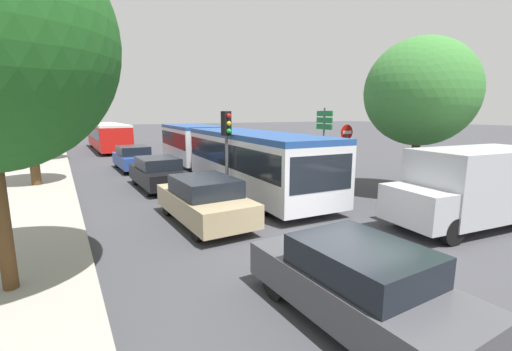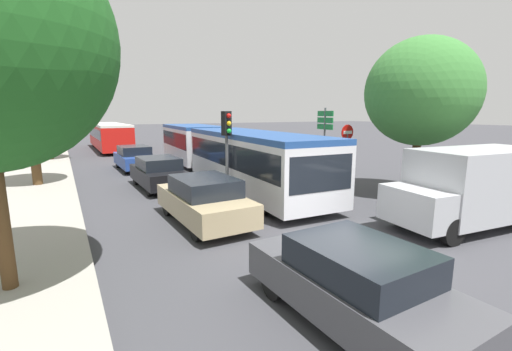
# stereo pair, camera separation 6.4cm
# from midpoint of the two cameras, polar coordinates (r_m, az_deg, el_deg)

# --- Properties ---
(ground_plane) EXTENTS (200.00, 200.00, 0.00)m
(ground_plane) POSITION_cam_midpoint_polar(r_m,az_deg,el_deg) (8.59, 14.30, -12.78)
(ground_plane) COLOR #3D3D42
(kerb_strip_left) EXTENTS (3.20, 38.19, 0.14)m
(kerb_strip_left) POSITION_cam_midpoint_polar(r_m,az_deg,el_deg) (20.03, -32.60, -0.65)
(kerb_strip_left) COLOR #9E998E
(kerb_strip_left) RESTS_ON ground
(articulated_bus) EXTENTS (3.63, 17.25, 2.54)m
(articulated_bus) POSITION_cam_midpoint_polar(r_m,az_deg,el_deg) (17.79, -5.61, 4.32)
(articulated_bus) COLOR silver
(articulated_bus) RESTS_ON ground
(city_bus_rear) EXTENTS (2.52, 11.08, 2.38)m
(city_bus_rear) POSITION_cam_midpoint_polar(r_m,az_deg,el_deg) (34.09, -23.21, 6.27)
(city_bus_rear) COLOR red
(city_bus_rear) RESTS_ON ground
(queued_car_graphite) EXTENTS (1.70, 3.90, 1.35)m
(queued_car_graphite) POSITION_cam_midpoint_polar(r_m,az_deg,el_deg) (5.89, 16.44, -16.83)
(queued_car_graphite) COLOR #47474C
(queued_car_graphite) RESTS_ON ground
(queued_car_tan) EXTENTS (1.82, 4.16, 1.44)m
(queued_car_tan) POSITION_cam_midpoint_polar(r_m,az_deg,el_deg) (10.54, -8.47, -4.04)
(queued_car_tan) COLOR tan
(queued_car_tan) RESTS_ON ground
(queued_car_black) EXTENTS (1.78, 4.07, 1.40)m
(queued_car_black) POSITION_cam_midpoint_polar(r_m,az_deg,el_deg) (15.86, -15.83, 0.47)
(queued_car_black) COLOR black
(queued_car_black) RESTS_ON ground
(queued_car_blue) EXTENTS (1.80, 4.12, 1.42)m
(queued_car_blue) POSITION_cam_midpoint_polar(r_m,az_deg,el_deg) (21.49, -19.53, 2.81)
(queued_car_blue) COLOR #284799
(queued_car_blue) RESTS_ON ground
(white_van) EXTENTS (5.19, 2.51, 2.31)m
(white_van) POSITION_cam_midpoint_polar(r_m,az_deg,el_deg) (11.88, 32.65, -1.42)
(white_van) COLOR #B7BABF
(white_van) RESTS_ON ground
(traffic_light) EXTENTS (0.37, 0.39, 3.40)m
(traffic_light) POSITION_cam_midpoint_polar(r_m,az_deg,el_deg) (12.98, -4.73, 6.66)
(traffic_light) COLOR #56595E
(traffic_light) RESTS_ON ground
(no_entry_sign) EXTENTS (0.70, 0.08, 2.82)m
(no_entry_sign) POSITION_cam_midpoint_polar(r_m,az_deg,el_deg) (16.14, 15.00, 4.86)
(no_entry_sign) COLOR #56595E
(no_entry_sign) RESTS_ON ground
(direction_sign_post) EXTENTS (0.24, 1.40, 3.60)m
(direction_sign_post) POSITION_cam_midpoint_polar(r_m,az_deg,el_deg) (18.49, 11.49, 7.81)
(direction_sign_post) COLOR #56595E
(direction_sign_post) RESTS_ON ground
(tree_left_mid) EXTENTS (3.35, 3.35, 6.55)m
(tree_left_mid) POSITION_cam_midpoint_polar(r_m,az_deg,el_deg) (18.15, -33.84, 11.85)
(tree_left_mid) COLOR #51381E
(tree_left_mid) RESTS_ON ground
(tree_left_far) EXTENTS (3.34, 3.34, 5.65)m
(tree_left_far) POSITION_cam_midpoint_polar(r_m,az_deg,el_deg) (27.76, -31.66, 10.23)
(tree_left_far) COLOR #51381E
(tree_left_far) RESTS_ON ground
(tree_right_near) EXTENTS (4.37, 4.37, 6.28)m
(tree_right_near) POSITION_cam_midpoint_polar(r_m,az_deg,el_deg) (15.50, 25.95, 12.37)
(tree_right_near) COLOR #51381E
(tree_right_near) RESTS_ON ground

